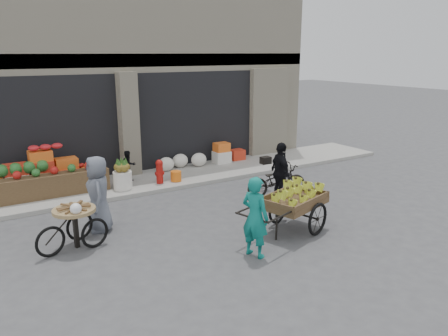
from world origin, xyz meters
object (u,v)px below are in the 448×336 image
vendor_woman (255,217)px  orange_bucket (176,176)px  fire_hydrant (159,171)px  tricycle_cart (75,221)px  banana_cart (293,200)px  bicycle (277,181)px  cyclist (281,173)px  pineapple_bin (123,180)px  vendor_grey (98,194)px  seated_person (129,166)px

vendor_woman → orange_bucket: bearing=-27.5°
fire_hydrant → tricycle_cart: 4.25m
fire_hydrant → banana_cart: size_ratio=0.27×
bicycle → cyclist: size_ratio=1.07×
pineapple_bin → vendor_grey: vendor_grey is taller
fire_hydrant → tricycle_cart: size_ratio=0.49×
seated_person → cyclist: cyclist is taller
orange_bucket → tricycle_cart: tricycle_cart is taller
fire_hydrant → pineapple_bin: bearing=177.4°
vendor_woman → bicycle: bearing=-64.0°
bicycle → cyclist: cyclist is taller
banana_cart → cyclist: size_ratio=1.64×
tricycle_cart → vendor_woman: bearing=-54.9°
tricycle_cart → bicycle: (5.47, 0.43, -0.11)m
bicycle → vendor_woman: bearing=147.8°
pineapple_bin → orange_bucket: 1.61m
pineapple_bin → fire_hydrant: 1.11m
vendor_grey → bicycle: 4.81m
fire_hydrant → cyclist: size_ratio=0.44×
seated_person → banana_cart: 5.54m
fire_hydrant → vendor_woman: 5.12m
seated_person → tricycle_cart: seated_person is taller
vendor_woman → cyclist: same height
vendor_woman → cyclist: size_ratio=1.00×
orange_bucket → vendor_grey: vendor_grey is taller
vendor_woman → tricycle_cart: 3.61m
vendor_woman → tricycle_cart: size_ratio=1.10×
cyclist → tricycle_cart: bearing=103.0°
seated_person → banana_cart: size_ratio=0.35×
banana_cart → seated_person: bearing=92.6°
seated_person → tricycle_cart: (-2.40, -3.56, -0.02)m
fire_hydrant → banana_cart: bearing=-76.0°
cyclist → seated_person: bearing=51.7°
pineapple_bin → vendor_woman: vendor_woman is taller
fire_hydrant → orange_bucket: bearing=-5.7°
orange_bucket → tricycle_cart: (-3.60, -2.86, 0.30)m
vendor_woman → seated_person: bearing=-14.6°
seated_person → banana_cart: bearing=-80.6°
fire_hydrant → vendor_grey: bearing=-136.8°
seated_person → vendor_grey: (-1.72, -2.92, 0.26)m
pineapple_bin → cyclist: cyclist is taller
tricycle_cart → cyclist: cyclist is taller
tricycle_cart → cyclist: (5.27, 0.03, 0.24)m
vendor_woman → fire_hydrant: bearing=-21.9°
seated_person → cyclist: (2.87, -3.53, 0.22)m
orange_bucket → cyclist: (1.67, -2.83, 0.53)m
banana_cart → vendor_grey: (-3.56, 2.30, 0.10)m
banana_cart → bicycle: 2.45m
fire_hydrant → banana_cart: banana_cart is taller
cyclist → vendor_grey: bearing=95.1°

